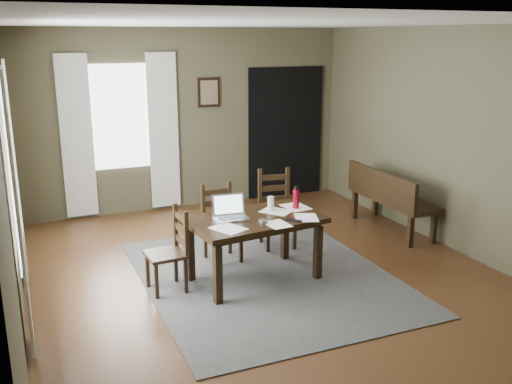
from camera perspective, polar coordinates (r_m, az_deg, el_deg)
name	(u,v)px	position (r m, az deg, el deg)	size (l,w,h in m)	color
ground	(267,277)	(6.38, 1.06, -8.53)	(5.00, 6.00, 0.01)	#492C16
room_shell	(267,114)	(5.88, 1.14, 7.79)	(5.02, 6.02, 2.71)	#4C4831
rug	(267,276)	(6.38, 1.06, -8.44)	(2.60, 3.20, 0.01)	#404040
dining_table	(254,225)	(6.09, -0.17, -3.35)	(1.50, 1.02, 0.70)	black
chair_end	(170,251)	(5.97, -8.60, -5.87)	(0.41, 0.41, 0.88)	black
chair_back_left	(221,224)	(6.71, -3.52, -3.20)	(0.42, 0.42, 0.90)	black
chair_back_right	(277,209)	(7.15, 2.07, -1.74)	(0.48, 0.48, 0.96)	black
bench	(388,195)	(7.88, 13.10, -0.28)	(0.48, 1.50, 0.85)	black
laptop	(230,212)	(6.05, -2.60, -2.00)	(0.38, 0.31, 0.24)	#B7B7BC
computer_mouse	(263,221)	(5.89, 0.69, -2.96)	(0.05, 0.09, 0.03)	#3F3F42
tv_remote	(294,220)	(5.95, 3.79, -2.85)	(0.05, 0.17, 0.02)	black
drinking_glass	(271,204)	(6.27, 1.49, -1.17)	(0.07, 0.07, 0.16)	silver
water_bottle	(296,198)	(6.36, 4.03, -0.64)	(0.09, 0.09, 0.25)	#AD0D21
paper_a	(228,228)	(5.72, -2.77, -3.66)	(0.26, 0.33, 0.00)	white
paper_b	(306,218)	(6.08, 5.04, -2.57)	(0.23, 0.31, 0.00)	white
paper_c	(276,211)	(6.27, 2.04, -1.93)	(0.25, 0.32, 0.00)	white
paper_d	(296,207)	(6.44, 4.00, -1.50)	(0.25, 0.33, 0.00)	white
paper_e	(278,224)	(5.85, 2.17, -3.24)	(0.21, 0.28, 0.00)	white
window_left	(10,164)	(5.64, -23.38, 2.55)	(0.01, 1.30, 1.70)	white
window_back	(120,117)	(8.49, -13.45, 7.32)	(1.00, 0.01, 1.50)	white
curtain_left_near	(18,216)	(4.91, -22.69, -2.19)	(0.03, 0.48, 2.30)	silver
curtain_left_far	(16,172)	(6.50, -22.91, 1.89)	(0.03, 0.48, 2.30)	silver
curtain_back_left	(77,137)	(8.42, -17.48, 5.24)	(0.44, 0.03, 2.30)	silver
curtain_back_right	(164,132)	(8.62, -9.23, 5.97)	(0.44, 0.03, 2.30)	silver
framed_picture	(209,92)	(8.77, -4.74, 9.90)	(0.34, 0.03, 0.44)	black
doorway_back	(286,133)	(9.35, 2.98, 5.95)	(1.30, 0.03, 2.10)	black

